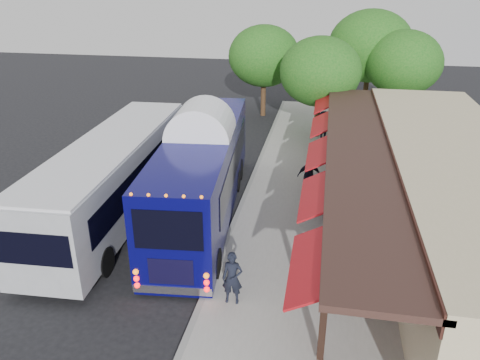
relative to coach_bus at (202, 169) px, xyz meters
The scene contains 15 objects.
ground 4.63m from the coach_bus, 69.43° to the right, with size 90.00×90.00×0.00m, color black.
sidewalk 6.76m from the coach_bus, ahead, with size 10.00×40.00×0.15m, color #9E9B93.
curb 2.53m from the coach_bus, ahead, with size 0.20×40.00×0.16m, color gray.
station_shelter 9.84m from the coach_bus, ahead, with size 8.15×20.00×3.60m.
coach_bus is the anchor object (origin of this frame).
city_bus 3.72m from the coach_bus, 168.63° to the right, with size 3.30×12.75×3.40m.
ped_a 6.48m from the coach_bus, 67.29° to the right, with size 0.64×0.42×1.74m, color black.
ped_b 5.03m from the coach_bus, ahead, with size 0.88×0.68×1.80m, color black.
ped_c 5.16m from the coach_bus, 30.08° to the left, with size 1.08×0.45×1.85m, color black.
ped_d 11.28m from the coach_bus, 64.43° to the left, with size 1.27×0.73×1.97m, color black.
sign_board 5.88m from the coach_bus, 34.58° to the right, with size 0.14×0.55×1.22m.
tree_left 12.43m from the coach_bus, 68.84° to the left, with size 4.95×4.95×6.33m.
tree_mid 19.24m from the coach_bus, 66.18° to the left, with size 5.89×5.89×7.54m.
tree_right 18.20m from the coach_bus, 57.38° to the left, with size 5.02×5.02×6.43m.
tree_far 16.25m from the coach_bus, 88.80° to the left, with size 5.08×5.08×6.50m.
Camera 1 is at (3.44, -13.70, 9.49)m, focal length 35.00 mm.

